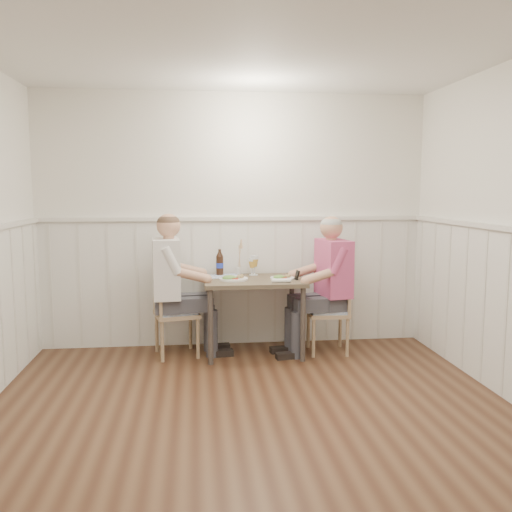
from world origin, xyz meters
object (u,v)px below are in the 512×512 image
at_px(dining_table, 254,289).
at_px(man_in_pink, 329,295).
at_px(chair_left, 171,310).
at_px(grass_vase, 238,258).
at_px(diner_cream, 171,296).
at_px(chair_right, 333,308).
at_px(beer_bottle, 220,264).

xyz_separation_m(dining_table, man_in_pink, (0.75, -0.04, -0.07)).
xyz_separation_m(chair_left, man_in_pink, (1.55, -0.06, 0.12)).
xyz_separation_m(dining_table, grass_vase, (-0.13, 0.24, 0.27)).
bearing_deg(diner_cream, chair_left, 103.54).
distance_m(chair_right, beer_bottle, 1.22).
bearing_deg(grass_vase, diner_cream, -160.74).
xyz_separation_m(chair_right, beer_bottle, (-1.11, 0.30, 0.42)).
bearing_deg(man_in_pink, beer_bottle, 164.35).
bearing_deg(beer_bottle, dining_table, -38.97).
distance_m(chair_left, grass_vase, 0.85).
bearing_deg(chair_left, chair_right, -1.93).
height_order(man_in_pink, beer_bottle, man_in_pink).
bearing_deg(grass_vase, chair_left, -161.99).
bearing_deg(beer_bottle, chair_left, -153.54).
bearing_deg(man_in_pink, grass_vase, 162.51).
bearing_deg(diner_cream, chair_right, -1.39).
xyz_separation_m(chair_right, man_in_pink, (-0.04, -0.00, 0.14)).
bearing_deg(man_in_pink, chair_left, 177.92).
distance_m(chair_left, beer_bottle, 0.68).
relative_size(man_in_pink, diner_cream, 0.98).
relative_size(man_in_pink, grass_vase, 3.56).
xyz_separation_m(diner_cream, grass_vase, (0.67, 0.23, 0.33)).
height_order(chair_right, chair_left, chair_left).
distance_m(chair_right, grass_vase, 1.07).
distance_m(chair_right, chair_left, 1.59).
xyz_separation_m(dining_table, chair_right, (0.79, -0.04, -0.21)).
distance_m(diner_cream, grass_vase, 0.79).
bearing_deg(diner_cream, beer_bottle, 28.05).
bearing_deg(chair_left, man_in_pink, -2.08).
relative_size(dining_table, man_in_pink, 0.70).
height_order(chair_right, diner_cream, diner_cream).
xyz_separation_m(beer_bottle, grass_vase, (0.19, -0.02, 0.06)).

